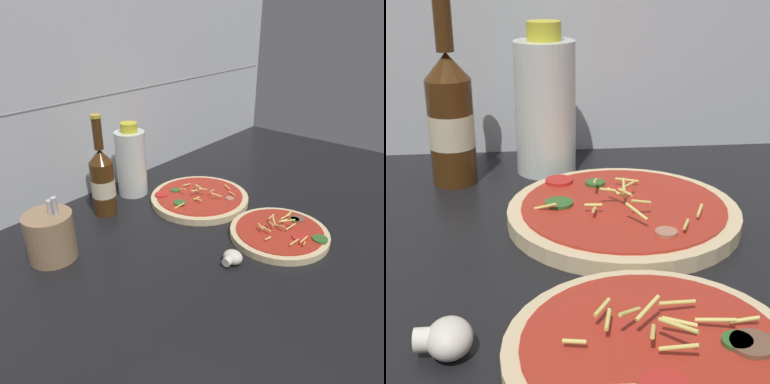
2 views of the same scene
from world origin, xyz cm
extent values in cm
cube|color=black|center=(0.00, 0.00, 1.25)|extent=(160.00, 90.00, 2.50)
cube|color=silver|center=(0.00, 45.50, 30.00)|extent=(160.00, 1.00, 60.00)
cube|color=gray|center=(0.00, 44.95, 30.00)|extent=(156.80, 0.16, 0.30)
cylinder|color=beige|center=(1.60, -9.61, 3.34)|extent=(23.51, 23.51, 1.68)
cylinder|color=#B22D1E|center=(1.60, -9.61, 4.33)|extent=(20.69, 20.69, 0.30)
cylinder|color=#336628|center=(7.97, -10.36, 4.68)|extent=(2.43, 2.43, 0.40)
cylinder|color=#336628|center=(3.59, -18.78, 4.68)|extent=(3.49, 3.49, 0.40)
cylinder|color=brown|center=(9.02, -10.80, 4.68)|extent=(3.53, 3.53, 0.40)
cylinder|color=red|center=(1.25, -14.97, 4.68)|extent=(3.51, 3.51, 0.40)
cylinder|color=#EADB6B|center=(-2.17, -15.13, 5.21)|extent=(2.70, 1.06, 0.84)
cylinder|color=#EADB6B|center=(1.41, -8.00, 6.53)|extent=(2.43, 2.23, 1.17)
cylinder|color=#EADB6B|center=(0.08, -16.40, 5.36)|extent=(3.24, 0.48, 0.44)
cylinder|color=#EADB6B|center=(9.34, -8.20, 5.04)|extent=(2.41, 0.78, 0.90)
cylinder|color=#EADB6B|center=(4.43, -5.76, 5.42)|extent=(3.24, 0.75, 0.58)
cylinder|color=#EADB6B|center=(-4.52, -9.84, 5.18)|extent=(1.86, 0.75, 0.41)
cylinder|color=#EADB6B|center=(-0.72, -16.93, 4.97)|extent=(2.61, 1.08, 1.13)
cylinder|color=#EADB6B|center=(3.00, -11.73, 5.50)|extent=(2.90, 1.39, 1.23)
cylinder|color=#EADB6B|center=(3.11, -10.84, 6.76)|extent=(2.58, 2.69, 0.72)
cylinder|color=#EADB6B|center=(-0.16, -8.03, 6.31)|extent=(2.27, 2.44, 1.30)
cylinder|color=#EADB6B|center=(1.47, -9.85, 5.66)|extent=(1.04, 2.60, 1.08)
cylinder|color=#EADB6B|center=(6.84, -8.46, 5.37)|extent=(3.17, 1.39, 0.83)
cylinder|color=#EADB6B|center=(-1.94, -6.40, 5.79)|extent=(1.73, 2.27, 0.46)
cylinder|color=#EADB6B|center=(3.68, -9.25, 5.96)|extent=(2.68, 1.36, 0.54)
cylinder|color=#EADB6B|center=(-1.67, -7.78, 5.57)|extent=(1.01, 2.78, 0.39)
cylinder|color=beige|center=(3.85, 16.63, 3.42)|extent=(27.53, 27.53, 1.85)
cylinder|color=#B22D1E|center=(3.85, 16.63, 4.50)|extent=(24.23, 24.23, 0.30)
cylinder|color=red|center=(-3.21, 24.86, 4.85)|extent=(3.59, 3.59, 0.40)
cylinder|color=#336628|center=(-3.73, 17.48, 4.85)|extent=(3.32, 3.32, 0.40)
cylinder|color=#336628|center=(1.35, 23.59, 4.85)|extent=(2.53, 2.53, 0.40)
cylinder|color=#B7755B|center=(7.01, 8.43, 4.85)|extent=(2.40, 2.40, 0.40)
cylinder|color=#EADB6B|center=(-0.34, 13.82, 5.48)|extent=(0.89, 2.14, 0.80)
cylinder|color=#EADB6B|center=(-5.40, 16.01, 5.12)|extent=(2.74, 1.53, 1.30)
cylinder|color=#EADB6B|center=(3.13, 17.37, 5.92)|extent=(2.18, 2.33, 0.68)
cylinder|color=#EADB6B|center=(1.95, 16.94, 6.51)|extent=(1.95, 0.47, 0.66)
cylinder|color=#EADB6B|center=(3.85, 16.84, 7.04)|extent=(0.77, 3.09, 0.81)
cylinder|color=#EADB6B|center=(5.22, 13.37, 6.37)|extent=(2.38, 0.72, 0.81)
cylinder|color=#EADB6B|center=(5.32, 22.79, 5.40)|extent=(3.04, 0.48, 0.79)
cylinder|color=#EADB6B|center=(3.81, 15.36, 6.77)|extent=(1.44, 2.30, 0.41)
cylinder|color=#EADB6B|center=(9.43, 9.45, 5.23)|extent=(1.49, 2.81, 0.67)
cylinder|color=#EADB6B|center=(-0.15, 14.66, 5.65)|extent=(2.06, 0.74, 0.45)
cylinder|color=#EADB6B|center=(0.97, 20.51, 6.40)|extent=(0.90, 2.66, 0.99)
cylinder|color=#EADB6B|center=(4.71, 18.43, 6.44)|extent=(1.98, 2.63, 0.69)
cylinder|color=#EADB6B|center=(4.30, 11.16, 6.18)|extent=(2.32, 2.53, 1.40)
cylinder|color=#EADB6B|center=(11.91, 12.76, 5.28)|extent=(1.56, 2.77, 0.57)
cylinder|color=#47280F|center=(-17.25, 32.03, 9.72)|extent=(6.16, 6.16, 14.44)
cone|color=#47280F|center=(-17.25, 32.03, 18.72)|extent=(6.16, 6.16, 3.57)
cylinder|color=#47280F|center=(-17.25, 32.03, 24.47)|extent=(2.34, 2.34, 7.93)
cylinder|color=gold|center=(-17.25, 32.03, 28.84)|extent=(2.69, 2.69, 0.80)
cylinder|color=beige|center=(-17.25, 32.03, 10.01)|extent=(6.22, 6.22, 4.62)
cylinder|color=silver|center=(-4.31, 35.40, 11.90)|extent=(8.60, 8.60, 18.80)
cylinder|color=yellow|center=(-4.31, 35.40, 22.59)|extent=(4.73, 4.73, 2.56)
cylinder|color=white|center=(-15.91, -6.87, 4.03)|extent=(1.97, 1.97, 1.97)
ellipsoid|color=silver|center=(-14.16, -6.87, 4.03)|extent=(3.72, 4.38, 3.07)
cylinder|color=#9E7A56|center=(-37.47, 24.84, 7.82)|extent=(10.36, 10.36, 10.65)
cylinder|color=#BCBCC1|center=(-35.97, 23.38, 12.02)|extent=(2.17, 2.19, 10.59)
cylinder|color=#BCBCC1|center=(-36.58, 24.77, 11.59)|extent=(1.36, 2.30, 9.74)
camera|label=1|loc=(-70.52, -42.17, 51.83)|focal=35.00mm
camera|label=2|loc=(-7.95, -46.35, 32.18)|focal=55.00mm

